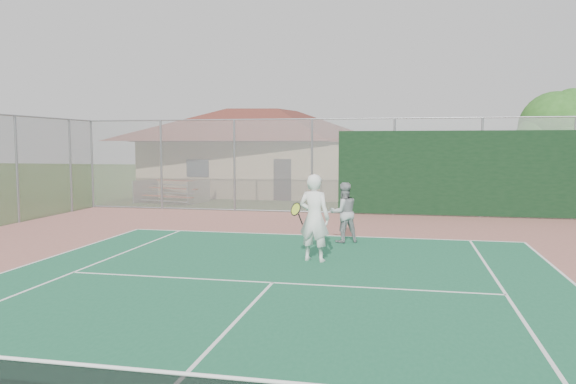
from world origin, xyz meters
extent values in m
cylinder|color=white|center=(0.00, 0.00, 1.00)|extent=(11.77, 0.03, 0.03)
cylinder|color=gray|center=(-10.00, 17.00, 1.75)|extent=(0.08, 0.08, 3.50)
cylinder|color=gray|center=(-7.00, 17.00, 1.75)|extent=(0.08, 0.08, 3.50)
cylinder|color=gray|center=(-4.00, 17.00, 1.75)|extent=(0.08, 0.08, 3.50)
cylinder|color=gray|center=(-1.00, 17.00, 1.75)|extent=(0.08, 0.08, 3.50)
cylinder|color=gray|center=(2.00, 17.00, 1.75)|extent=(0.08, 0.08, 3.50)
cylinder|color=gray|center=(5.00, 17.00, 1.75)|extent=(0.08, 0.08, 3.50)
cylinder|color=gray|center=(8.00, 17.00, 1.75)|extent=(0.08, 0.08, 3.50)
cylinder|color=gray|center=(0.00, 17.00, 3.50)|extent=(20.00, 0.05, 0.05)
cylinder|color=gray|center=(0.00, 17.00, 0.05)|extent=(20.00, 0.05, 0.05)
cube|color=#999EA0|center=(0.00, 17.00, 1.75)|extent=(20.00, 0.02, 3.50)
cube|color=black|center=(5.00, 16.95, 1.55)|extent=(10.00, 0.04, 3.00)
cylinder|color=gray|center=(-10.00, 15.50, 1.75)|extent=(0.08, 0.08, 3.50)
cylinder|color=gray|center=(-10.00, 12.50, 1.75)|extent=(0.08, 0.08, 3.50)
cube|color=#999EA0|center=(-10.00, 12.50, 1.75)|extent=(0.02, 9.00, 3.50)
cube|color=tan|center=(-4.85, 24.86, 1.35)|extent=(10.87, 7.29, 2.71)
cube|color=brown|center=(-4.85, 24.86, 2.75)|extent=(11.32, 7.74, 0.16)
pyramid|color=brown|center=(-4.85, 24.86, 4.33)|extent=(11.96, 8.01, 1.62)
cube|color=black|center=(-3.05, 21.23, 0.95)|extent=(0.81, 0.06, 1.89)
cube|color=#963F22|center=(-7.65, 18.99, 0.31)|extent=(2.64, 0.98, 0.04)
cube|color=#B2B5BA|center=(-7.65, 18.77, 0.13)|extent=(2.64, 0.95, 0.04)
cube|color=#963F22|center=(-7.65, 19.48, 0.63)|extent=(2.64, 0.98, 0.04)
cube|color=#B2B5BA|center=(-7.65, 19.26, 0.45)|extent=(2.64, 0.95, 0.04)
cube|color=#963F22|center=(-7.65, 19.97, 0.94)|extent=(2.64, 0.98, 0.04)
cube|color=#B2B5BA|center=(-7.65, 19.75, 0.76)|extent=(2.64, 0.95, 0.04)
cube|color=#B2B5BA|center=(-8.90, 19.48, 0.49)|extent=(0.49, 1.56, 0.98)
cube|color=#B2B5BA|center=(-6.40, 19.48, 0.49)|extent=(0.49, 1.56, 0.98)
cylinder|color=#352513|center=(8.35, 21.01, 1.27)|extent=(0.33, 0.33, 2.53)
sphere|color=#265A1C|center=(8.35, 21.01, 3.25)|extent=(2.89, 2.89, 2.89)
sphere|color=#265A1C|center=(9.16, 21.28, 2.89)|extent=(1.99, 1.99, 1.99)
sphere|color=#265A1C|center=(7.63, 20.64, 2.80)|extent=(1.81, 1.81, 1.81)
sphere|color=#265A1C|center=(8.53, 20.19, 2.71)|extent=(1.63, 1.63, 1.63)
sphere|color=#265A1C|center=(8.08, 21.73, 3.07)|extent=(1.81, 1.81, 1.81)
sphere|color=#265A1C|center=(8.89, 20.82, 3.89)|extent=(1.81, 1.81, 1.81)
imported|color=white|center=(0.45, 8.47, 0.96)|extent=(0.79, 0.62, 1.92)
imported|color=#A0A2A5|center=(0.83, 10.95, 0.79)|extent=(0.95, 0.88, 1.57)
camera|label=1|loc=(2.37, -3.57, 2.61)|focal=35.00mm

